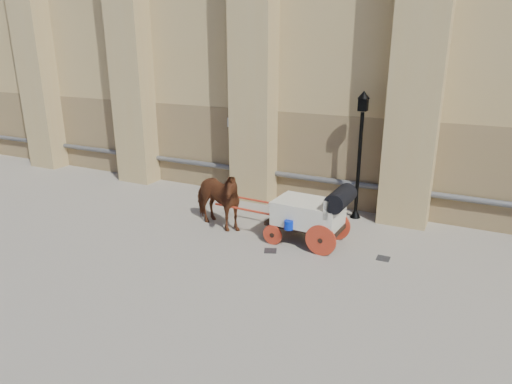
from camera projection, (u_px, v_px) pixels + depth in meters
The scene contains 6 objects.
ground at pixel (227, 242), 12.36m from camera, with size 90.00×90.00×0.00m, color gray.
horse at pixel (216, 198), 13.09m from camera, with size 0.95×2.09×1.77m, color brown.
carriage at pixel (313, 212), 12.00m from camera, with size 3.83×1.38×1.66m.
street_lamp at pixel (360, 152), 13.46m from camera, with size 0.36×0.36×3.85m.
drain_grate_near at pixel (270, 251), 11.83m from camera, with size 0.32×0.32×0.01m, color black.
drain_grate_far at pixel (383, 258), 11.41m from camera, with size 0.32×0.32×0.01m, color black.
Camera 1 is at (5.72, -9.80, 5.15)m, focal length 32.00 mm.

